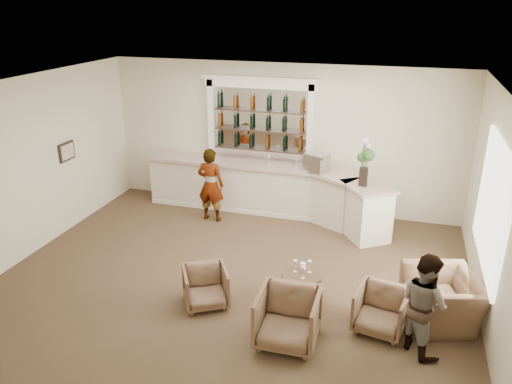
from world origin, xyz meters
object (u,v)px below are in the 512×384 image
sommelier (211,185)px  armchair_center (288,318)px  bar_counter (269,190)px  armchair_left (206,287)px  armchair_far (442,299)px  flower_vase (365,159)px  cocktail_table (302,288)px  guest (424,304)px  armchair_right (381,310)px  espresso_machine (317,163)px

sommelier → armchair_center: sommelier is taller
bar_counter → armchair_center: bar_counter is taller
armchair_left → armchair_center: 1.56m
bar_counter → armchair_far: bar_counter is taller
sommelier → flower_vase: bearing=-177.1°
bar_counter → flower_vase: bearing=-17.2°
cocktail_table → guest: 1.99m
armchair_center → cocktail_table: bearing=90.0°
armchair_right → espresso_machine: (-1.64, 3.56, 1.01)m
armchair_right → armchair_left: bearing=-166.8°
armchair_center → armchair_right: (1.24, 0.67, -0.06)m
guest → armchair_left: (-3.25, 0.17, -0.43)m
sommelier → espresso_machine: (2.18, 0.60, 0.52)m
armchair_left → armchair_right: 2.70m
armchair_right → sommelier: bearing=152.7°
armchair_center → guest: bearing=10.6°
cocktail_table → flower_vase: 3.04m
cocktail_table → espresso_machine: 3.37m
guest → espresso_machine: bearing=-10.0°
armchair_left → guest: bearing=-33.5°
bar_counter → cocktail_table: bar_counter is taller
armchair_center → armchair_right: bearing=27.2°
sommelier → armchair_right: 4.86m
bar_counter → espresso_machine: espresso_machine is taller
sommelier → armchair_left: bearing=112.3°
bar_counter → espresso_machine: 1.32m
guest → armchair_right: (-0.55, 0.30, -0.41)m
armchair_left → espresso_machine: 3.97m
sommelier → espresso_machine: bearing=-162.4°
guest → armchair_far: 0.94m
armchair_left → armchair_far: 3.61m
sommelier → armchair_far: 5.30m
armchair_left → armchair_center: size_ratio=0.80×
armchair_left → flower_vase: 3.99m
bar_counter → armchair_center: bearing=-71.2°
sommelier → flower_vase: size_ratio=1.71×
armchair_far → espresso_machine: size_ratio=2.55×
bar_counter → armchair_center: size_ratio=6.58×
cocktail_table → armchair_far: bearing=3.2°
bar_counter → armchair_center: (1.47, -4.31, -0.18)m
sommelier → guest: sommelier is taller
flower_vase → armchair_right: bearing=-78.4°
armchair_center → flower_vase: flower_vase is taller
sommelier → cocktail_table: bearing=137.2°
guest → armchair_left: size_ratio=2.15×
armchair_center → flower_vase: bearing=79.2°
espresso_machine → flower_vase: (1.03, -0.56, 0.34)m
armchair_center → flower_vase: 3.93m
armchair_right → armchair_far: armchair_far is taller
guest → espresso_machine: espresso_machine is taller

